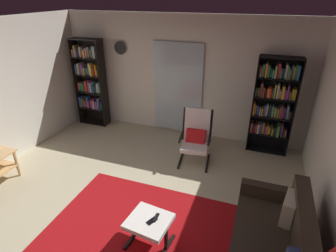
{
  "coord_description": "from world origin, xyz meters",
  "views": [
    {
      "loc": [
        1.7,
        -2.64,
        2.97
      ],
      "look_at": [
        0.33,
        1.17,
        0.97
      ],
      "focal_mm": 29.15,
      "sensor_mm": 36.0,
      "label": 1
    }
  ],
  "objects_px": {
    "lounge_armchair": "(196,135)",
    "leather_sofa": "(274,250)",
    "bookshelf_near_sofa": "(274,103)",
    "wall_clock": "(120,48)",
    "ottoman": "(149,224)",
    "bookshelf_near_tv": "(91,81)",
    "tv_remote": "(156,217)",
    "cell_phone": "(152,221)"
  },
  "relations": [
    {
      "from": "bookshelf_near_tv",
      "to": "bookshelf_near_sofa",
      "type": "bearing_deg",
      "value": 0.71
    },
    {
      "from": "bookshelf_near_tv",
      "to": "ottoman",
      "type": "bearing_deg",
      "value": -47.09
    },
    {
      "from": "lounge_armchair",
      "to": "ottoman",
      "type": "relative_size",
      "value": 1.79
    },
    {
      "from": "lounge_armchair",
      "to": "cell_phone",
      "type": "distance_m",
      "value": 2.16
    },
    {
      "from": "bookshelf_near_sofa",
      "to": "cell_phone",
      "type": "relative_size",
      "value": 13.81
    },
    {
      "from": "leather_sofa",
      "to": "bookshelf_near_sofa",
      "type": "bearing_deg",
      "value": 92.96
    },
    {
      "from": "bookshelf_near_sofa",
      "to": "lounge_armchair",
      "type": "xyz_separation_m",
      "value": [
        -1.3,
        -0.86,
        -0.51
      ]
    },
    {
      "from": "ottoman",
      "to": "cell_phone",
      "type": "relative_size",
      "value": 4.07
    },
    {
      "from": "bookshelf_near_sofa",
      "to": "lounge_armchair",
      "type": "height_order",
      "value": "bookshelf_near_sofa"
    },
    {
      "from": "bookshelf_near_sofa",
      "to": "leather_sofa",
      "type": "height_order",
      "value": "bookshelf_near_sofa"
    },
    {
      "from": "lounge_armchair",
      "to": "ottoman",
      "type": "bearing_deg",
      "value": -91.24
    },
    {
      "from": "ottoman",
      "to": "wall_clock",
      "type": "xyz_separation_m",
      "value": [
        -2.01,
        3.17,
        1.5
      ]
    },
    {
      "from": "tv_remote",
      "to": "cell_phone",
      "type": "bearing_deg",
      "value": -113.63
    },
    {
      "from": "bookshelf_near_sofa",
      "to": "ottoman",
      "type": "bearing_deg",
      "value": -114.08
    },
    {
      "from": "bookshelf_near_sofa",
      "to": "tv_remote",
      "type": "distance_m",
      "value": 3.27
    },
    {
      "from": "bookshelf_near_tv",
      "to": "wall_clock",
      "type": "relative_size",
      "value": 7.05
    },
    {
      "from": "bookshelf_near_tv",
      "to": "leather_sofa",
      "type": "bearing_deg",
      "value": -33.49
    },
    {
      "from": "bookshelf_near_sofa",
      "to": "ottoman",
      "type": "relative_size",
      "value": 3.39
    },
    {
      "from": "leather_sofa",
      "to": "lounge_armchair",
      "type": "height_order",
      "value": "lounge_armchair"
    },
    {
      "from": "tv_remote",
      "to": "lounge_armchair",
      "type": "bearing_deg",
      "value": 90.6
    },
    {
      "from": "wall_clock",
      "to": "leather_sofa",
      "type": "bearing_deg",
      "value": -40.77
    },
    {
      "from": "cell_phone",
      "to": "bookshelf_near_sofa",
      "type": "bearing_deg",
      "value": 92.68
    },
    {
      "from": "leather_sofa",
      "to": "cell_phone",
      "type": "height_order",
      "value": "leather_sofa"
    },
    {
      "from": "tv_remote",
      "to": "wall_clock",
      "type": "height_order",
      "value": "wall_clock"
    },
    {
      "from": "wall_clock",
      "to": "bookshelf_near_sofa",
      "type": "bearing_deg",
      "value": -2.75
    },
    {
      "from": "bookshelf_near_sofa",
      "to": "wall_clock",
      "type": "relative_size",
      "value": 6.67
    },
    {
      "from": "lounge_armchair",
      "to": "wall_clock",
      "type": "height_order",
      "value": "wall_clock"
    },
    {
      "from": "bookshelf_near_sofa",
      "to": "wall_clock",
      "type": "bearing_deg",
      "value": 177.25
    },
    {
      "from": "ottoman",
      "to": "bookshelf_near_tv",
      "type": "bearing_deg",
      "value": 132.91
    },
    {
      "from": "bookshelf_near_sofa",
      "to": "cell_phone",
      "type": "height_order",
      "value": "bookshelf_near_sofa"
    },
    {
      "from": "bookshelf_near_tv",
      "to": "lounge_armchair",
      "type": "xyz_separation_m",
      "value": [
        2.79,
        -0.81,
        -0.54
      ]
    },
    {
      "from": "ottoman",
      "to": "tv_remote",
      "type": "bearing_deg",
      "value": 36.8
    },
    {
      "from": "lounge_armchair",
      "to": "cell_phone",
      "type": "bearing_deg",
      "value": -90.0
    },
    {
      "from": "ottoman",
      "to": "lounge_armchair",
      "type": "bearing_deg",
      "value": 88.76
    },
    {
      "from": "leather_sofa",
      "to": "lounge_armchair",
      "type": "distance_m",
      "value": 2.48
    },
    {
      "from": "ottoman",
      "to": "tv_remote",
      "type": "relative_size",
      "value": 3.96
    },
    {
      "from": "tv_remote",
      "to": "cell_phone",
      "type": "height_order",
      "value": "tv_remote"
    },
    {
      "from": "ottoman",
      "to": "wall_clock",
      "type": "bearing_deg",
      "value": 122.34
    },
    {
      "from": "lounge_armchair",
      "to": "tv_remote",
      "type": "bearing_deg",
      "value": -89.21
    },
    {
      "from": "lounge_armchair",
      "to": "leather_sofa",
      "type": "bearing_deg",
      "value": -54.13
    },
    {
      "from": "wall_clock",
      "to": "tv_remote",
      "type": "bearing_deg",
      "value": -56.21
    },
    {
      "from": "cell_phone",
      "to": "bookshelf_near_tv",
      "type": "bearing_deg",
      "value": 159.24
    }
  ]
}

